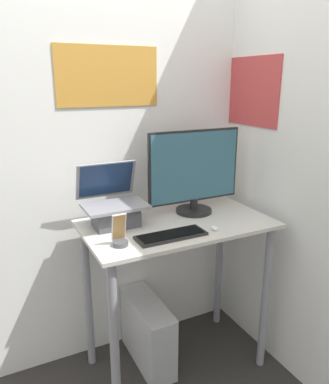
{
  "coord_description": "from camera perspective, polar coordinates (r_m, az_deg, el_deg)",
  "views": [
    {
      "loc": [
        -0.9,
        -1.37,
        1.65
      ],
      "look_at": [
        -0.08,
        0.29,
        1.1
      ],
      "focal_mm": 35.0,
      "sensor_mm": 36.0,
      "label": 1
    }
  ],
  "objects": [
    {
      "name": "wall_back",
      "position": [
        2.25,
        -2.5,
        7.73
      ],
      "size": [
        6.0,
        0.06,
        2.6
      ],
      "color": "white",
      "rests_on": "ground_plane"
    },
    {
      "name": "desk",
      "position": [
        2.1,
        1.89,
        -9.35
      ],
      "size": [
        1.01,
        0.57,
        0.92
      ],
      "color": "beige",
      "rests_on": "ground_plane"
    },
    {
      "name": "monitor",
      "position": [
        2.11,
        4.58,
        2.79
      ],
      "size": [
        0.57,
        0.21,
        0.47
      ],
      "color": "black",
      "rests_on": "desk"
    },
    {
      "name": "laptop",
      "position": [
        1.97,
        -7.69,
        -2.54
      ],
      "size": [
        0.32,
        0.29,
        0.32
      ],
      "color": "#4C4C51",
      "rests_on": "desk"
    },
    {
      "name": "keyboard",
      "position": [
        1.84,
        1.01,
        -6.63
      ],
      "size": [
        0.35,
        0.12,
        0.02
      ],
      "color": "black",
      "rests_on": "desk"
    },
    {
      "name": "mouse",
      "position": [
        1.93,
        7.6,
        -5.47
      ],
      "size": [
        0.03,
        0.05,
        0.02
      ],
      "color": "white",
      "rests_on": "desk"
    },
    {
      "name": "wall_side_right",
      "position": [
        2.05,
        20.78,
        5.82
      ],
      "size": [
        0.06,
        6.0,
        2.6
      ],
      "color": "white",
      "rests_on": "ground_plane"
    },
    {
      "name": "computer_tower",
      "position": [
        2.4,
        -2.59,
        -20.5
      ],
      "size": [
        0.16,
        0.48,
        0.4
      ],
      "color": "silver",
      "rests_on": "ground_plane"
    },
    {
      "name": "cell_phone",
      "position": [
        1.75,
        -6.84,
        -6.75
      ],
      "size": [
        0.07,
        0.07,
        0.15
      ],
      "color": "#4C4C51",
      "rests_on": "desk"
    }
  ]
}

